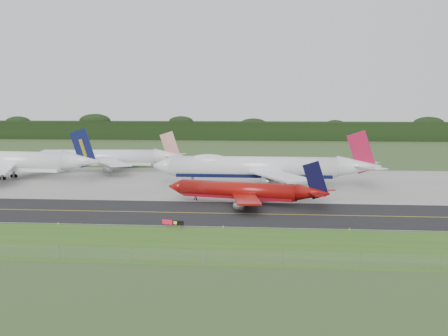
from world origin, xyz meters
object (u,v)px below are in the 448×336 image
(jet_ba_747, at_px, (262,167))
(jet_red_737, at_px, (247,191))
(taxiway_sign, at_px, (173,223))
(jet_star_tail, at_px, (107,158))
(jet_navy_gold, at_px, (7,162))

(jet_ba_747, bearing_deg, jet_red_737, -94.66)
(taxiway_sign, bearing_deg, jet_ba_747, 76.24)
(jet_ba_747, xyz_separation_m, jet_star_tail, (-57.71, 35.92, -0.89))
(jet_red_737, distance_m, jet_star_tail, 87.17)
(jet_navy_gold, bearing_deg, jet_ba_747, -7.55)
(jet_ba_747, relative_size, taxiway_sign, 14.67)
(jet_navy_gold, bearing_deg, jet_red_737, -27.60)
(jet_ba_747, relative_size, jet_red_737, 1.63)
(jet_red_737, bearing_deg, jet_navy_gold, 152.40)
(jet_ba_747, relative_size, jet_star_tail, 1.21)
(jet_star_tail, bearing_deg, jet_red_737, -50.75)
(jet_red_737, xyz_separation_m, taxiway_sign, (-12.86, -31.44, -2.03))
(jet_red_737, height_order, jet_navy_gold, jet_navy_gold)
(jet_navy_gold, bearing_deg, jet_star_tail, 42.92)
(jet_red_737, xyz_separation_m, jet_navy_gold, (-81.76, 42.74, 2.45))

